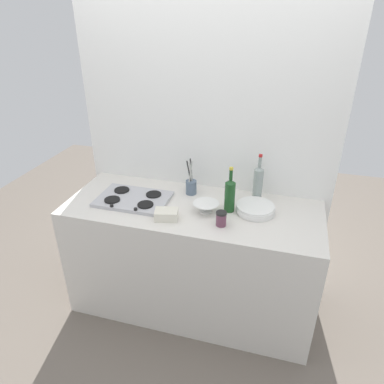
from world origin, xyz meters
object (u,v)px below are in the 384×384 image
mixing_bowl (206,207)px  utensil_crock (191,186)px  stovetop_hob (133,199)px  butter_dish (166,214)px  plate_stack (256,209)px  wine_bottle_leftmost (258,183)px  condiment_jar_front (221,219)px  wine_bottle_mid_left (230,195)px

mixing_bowl → utensil_crock: 0.29m
stovetop_hob → butter_dish: bearing=-28.0°
plate_stack → mixing_bowl: size_ratio=1.49×
wine_bottle_leftmost → condiment_jar_front: bearing=-114.7°
plate_stack → condiment_jar_front: size_ratio=2.74×
plate_stack → wine_bottle_mid_left: (-0.18, -0.02, 0.10)m
stovetop_hob → plate_stack: plate_stack is taller
plate_stack → mixing_bowl: (-0.33, -0.09, 0.01)m
condiment_jar_front → wine_bottle_leftmost: bearing=65.3°
butter_dish → plate_stack: bearing=23.4°
butter_dish → utensil_crock: size_ratio=0.56×
wine_bottle_leftmost → butter_dish: (-0.54, -0.41, -0.11)m
stovetop_hob → butter_dish: butter_dish is taller
wine_bottle_mid_left → butter_dish: wine_bottle_mid_left is taller
plate_stack → condiment_jar_front: 0.29m
wine_bottle_leftmost → butter_dish: wine_bottle_leftmost is taller
wine_bottle_mid_left → condiment_jar_front: size_ratio=3.33×
mixing_bowl → butter_dish: 0.28m
wine_bottle_leftmost → butter_dish: size_ratio=2.34×
stovetop_hob → wine_bottle_leftmost: size_ratio=1.43×
wine_bottle_leftmost → wine_bottle_mid_left: bearing=-129.9°
mixing_bowl → condiment_jar_front: bearing=-45.1°
mixing_bowl → condiment_jar_front: size_ratio=1.84×
wine_bottle_mid_left → wine_bottle_leftmost: bearing=50.1°
stovetop_hob → wine_bottle_mid_left: size_ratio=1.57×
mixing_bowl → condiment_jar_front: condiment_jar_front is taller
plate_stack → wine_bottle_leftmost: wine_bottle_leftmost is taller
wine_bottle_mid_left → butter_dish: bearing=-150.3°
plate_stack → butter_dish: butter_dish is taller
wine_bottle_leftmost → mixing_bowl: wine_bottle_leftmost is taller
wine_bottle_leftmost → wine_bottle_mid_left: 0.26m
stovetop_hob → plate_stack: size_ratio=1.91×
wine_bottle_mid_left → mixing_bowl: size_ratio=1.81×
stovetop_hob → utensil_crock: size_ratio=1.87×
mixing_bowl → condiment_jar_front: (0.13, -0.13, 0.01)m
plate_stack → wine_bottle_mid_left: size_ratio=0.82×
wine_bottle_mid_left → butter_dish: 0.45m
butter_dish → wine_bottle_leftmost: bearing=37.2°
plate_stack → utensil_crock: utensil_crock is taller
mixing_bowl → stovetop_hob: bearing=178.7°
butter_dish → condiment_jar_front: 0.36m
stovetop_hob → condiment_jar_front: size_ratio=5.24×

